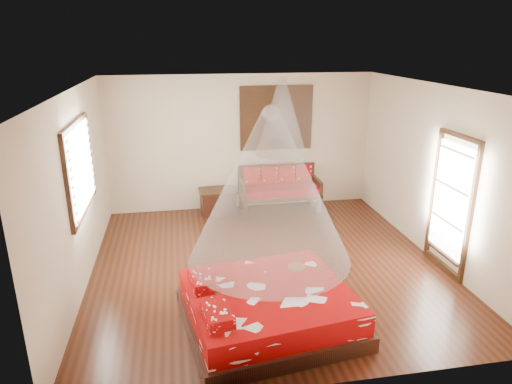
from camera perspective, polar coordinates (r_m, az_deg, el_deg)
room at (r=6.92m, az=1.43°, el=1.27°), size 5.54×5.54×2.84m
bed at (r=5.92m, az=1.44°, el=-14.26°), size 2.29×2.13×0.64m
daybed at (r=9.55m, az=2.88°, el=0.67°), size 1.66×0.74×0.94m
storage_chest at (r=9.51m, az=-4.79°, el=-1.11°), size 0.77×0.58×0.51m
shutter_panel at (r=9.54m, az=2.56°, el=9.21°), size 1.52×0.06×1.32m
window_left at (r=7.04m, az=-21.09°, el=2.84°), size 0.10×1.74×1.34m
glazed_door at (r=7.52m, az=23.13°, el=-1.51°), size 0.08×1.02×2.16m
wine_tray at (r=6.30m, az=5.09°, el=-9.05°), size 0.23×0.23×0.19m
mosquito_net_main at (r=5.23m, az=1.76°, el=0.62°), size 1.94×1.94×1.80m
mosquito_net_daybed at (r=9.08m, az=3.21°, el=9.35°), size 1.03×1.03×1.50m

